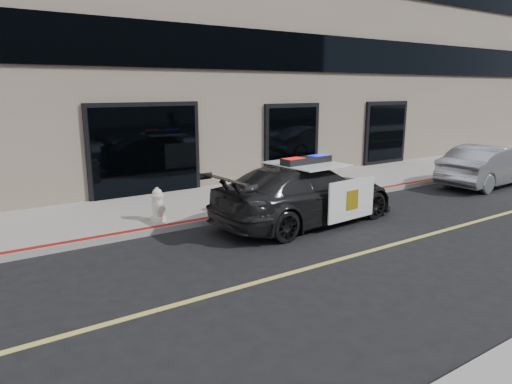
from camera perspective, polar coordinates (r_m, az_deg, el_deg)
ground at (r=8.96m, az=9.23°, el=-8.67°), size 120.00×120.00×0.00m
sidewalk_n at (r=13.07m, az=-6.57°, el=-1.37°), size 60.00×3.50×0.15m
building_n at (r=17.74m, az=-15.48°, el=21.26°), size 60.00×7.00×12.00m
police_car at (r=11.30m, az=6.25°, el=-0.15°), size 2.75×5.31×1.65m
silver_sedan at (r=17.44m, az=27.10°, el=2.95°), size 1.85×4.37×1.40m
fire_hydrant at (r=11.18m, az=-12.16°, el=-1.61°), size 0.36×0.51×0.81m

